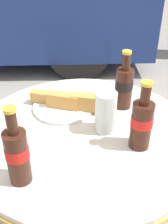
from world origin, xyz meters
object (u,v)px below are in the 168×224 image
cola_bottle_right (124,86)px  drinking_glass (105,114)px  bistro_table (84,163)px  cola_bottle_center (17,154)px  lunch_plate_near (66,104)px  cola_bottle_left (142,123)px

cola_bottle_right → drinking_glass: 0.17m
bistro_table → drinking_glass: 0.23m
cola_bottle_center → lunch_plate_near: 0.39m
cola_bottle_left → drinking_glass: cola_bottle_left is taller
cola_bottle_left → cola_bottle_right: (-0.02, 0.24, -0.00)m
cola_bottle_left → cola_bottle_center: cola_bottle_center is taller
bistro_table → cola_bottle_center: 0.38m
cola_bottle_right → cola_bottle_left: bearing=-86.2°
cola_bottle_right → lunch_plate_near: 0.23m
cola_bottle_right → lunch_plate_near: (-0.22, -0.01, -0.07)m
bistro_table → cola_bottle_right: 0.33m
cola_bottle_left → cola_bottle_right: size_ratio=1.01×
cola_bottle_center → drinking_glass: 0.34m
cola_bottle_center → lunch_plate_near: bearing=71.5°
cola_bottle_left → lunch_plate_near: (-0.24, 0.23, -0.07)m
lunch_plate_near → cola_bottle_center: bearing=-108.5°
bistro_table → cola_bottle_left: cola_bottle_left is taller
drinking_glass → bistro_table: bearing=-178.7°
cola_bottle_right → cola_bottle_center: (-0.35, -0.37, 0.00)m
bistro_table → drinking_glass: drinking_glass is taller
bistro_table → cola_bottle_left: size_ratio=3.49×
cola_bottle_center → cola_bottle_right: bearing=47.3°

